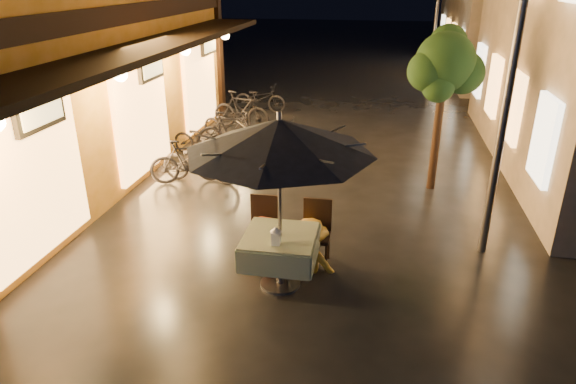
% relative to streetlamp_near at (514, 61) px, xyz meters
% --- Properties ---
extents(ground, '(90.00, 90.00, 0.00)m').
position_rel_streetlamp_near_xyz_m(ground, '(-3.00, -2.00, -2.92)').
color(ground, black).
rests_on(ground, ground).
extents(street_tree, '(1.43, 1.20, 3.15)m').
position_rel_streetlamp_near_xyz_m(street_tree, '(-0.59, 2.51, -0.50)').
color(street_tree, black).
rests_on(street_tree, ground).
extents(streetlamp_near, '(0.36, 0.36, 4.23)m').
position_rel_streetlamp_near_xyz_m(streetlamp_near, '(0.00, 0.00, 0.00)').
color(streetlamp_near, '#59595E').
rests_on(streetlamp_near, ground).
extents(streetlamp_far, '(0.36, 0.36, 4.23)m').
position_rel_streetlamp_near_xyz_m(streetlamp_far, '(0.00, 12.00, 0.00)').
color(streetlamp_far, '#59595E').
rests_on(streetlamp_far, ground).
extents(cafe_table, '(0.99, 0.99, 0.78)m').
position_rel_streetlamp_near_xyz_m(cafe_table, '(-2.92, -1.49, -2.33)').
color(cafe_table, '#59595E').
rests_on(cafe_table, ground).
extents(patio_umbrella, '(2.43, 2.43, 2.46)m').
position_rel_streetlamp_near_xyz_m(patio_umbrella, '(-2.92, -1.49, -0.77)').
color(patio_umbrella, '#59595E').
rests_on(patio_umbrella, ground).
extents(cafe_chair_left, '(0.42, 0.42, 0.97)m').
position_rel_streetlamp_near_xyz_m(cafe_chair_left, '(-3.32, -0.75, -2.38)').
color(cafe_chair_left, black).
rests_on(cafe_chair_left, ground).
extents(cafe_chair_right, '(0.42, 0.42, 0.97)m').
position_rel_streetlamp_near_xyz_m(cafe_chair_right, '(-2.52, -0.75, -2.38)').
color(cafe_chair_right, black).
rests_on(cafe_chair_right, ground).
extents(table_lantern, '(0.16, 0.16, 0.25)m').
position_rel_streetlamp_near_xyz_m(table_lantern, '(-2.92, -1.75, -2.00)').
color(table_lantern, white).
rests_on(table_lantern, cafe_table).
extents(person_orange, '(0.81, 0.67, 1.49)m').
position_rel_streetlamp_near_xyz_m(person_orange, '(-3.30, -0.97, -2.17)').
color(person_orange, red).
rests_on(person_orange, ground).
extents(person_yellow, '(1.01, 0.63, 1.51)m').
position_rel_streetlamp_near_xyz_m(person_yellow, '(-2.59, -0.96, -2.16)').
color(person_yellow, gold).
rests_on(person_yellow, ground).
extents(bicycle_0, '(1.73, 0.72, 0.89)m').
position_rel_streetlamp_near_xyz_m(bicycle_0, '(-5.26, 1.99, -2.47)').
color(bicycle_0, black).
rests_on(bicycle_0, ground).
extents(bicycle_1, '(1.58, 0.96, 0.92)m').
position_rel_streetlamp_near_xyz_m(bicycle_1, '(-5.52, 1.91, -2.46)').
color(bicycle_1, black).
rests_on(bicycle_1, ground).
extents(bicycle_2, '(1.61, 0.78, 0.81)m').
position_rel_streetlamp_near_xyz_m(bicycle_2, '(-5.77, 3.60, -2.51)').
color(bicycle_2, black).
rests_on(bicycle_2, ground).
extents(bicycle_3, '(1.71, 1.02, 0.99)m').
position_rel_streetlamp_near_xyz_m(bicycle_3, '(-5.20, 4.05, -2.42)').
color(bicycle_3, black).
rests_on(bicycle_3, ground).
extents(bicycle_4, '(1.68, 1.09, 0.83)m').
position_rel_streetlamp_near_xyz_m(bicycle_4, '(-5.51, 4.85, -2.50)').
color(bicycle_4, black).
rests_on(bicycle_4, ground).
extents(bicycle_5, '(1.80, 0.92, 1.04)m').
position_rel_streetlamp_near_xyz_m(bicycle_5, '(-5.47, 5.97, -2.40)').
color(bicycle_5, black).
rests_on(bicycle_5, ground).
extents(bicycle_6, '(1.68, 0.71, 0.86)m').
position_rel_streetlamp_near_xyz_m(bicycle_6, '(-5.40, 7.93, -2.49)').
color(bicycle_6, black).
rests_on(bicycle_6, ground).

